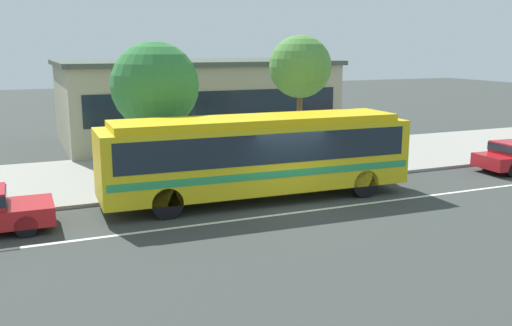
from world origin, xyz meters
TOP-DOWN VIEW (x-y plane):
  - ground_plane at (0.00, 0.00)m, footprint 120.00×120.00m
  - sidewalk_slab at (0.00, 6.51)m, footprint 60.00×8.00m
  - lane_stripe_center at (0.00, -0.80)m, footprint 56.00×0.16m
  - transit_bus at (-0.65, 1.16)m, footprint 10.84×2.78m
  - pedestrian_waiting_near_sign at (5.21, 3.50)m, footprint 0.45×0.45m
  - bus_stop_sign at (4.59, 3.14)m, footprint 0.15×0.44m
  - street_tree_near_stop at (-3.34, 4.74)m, footprint 3.33×3.33m
  - street_tree_mid_block at (2.87, 4.86)m, footprint 2.61×2.61m
  - station_building at (1.07, 14.48)m, footprint 14.60×9.25m

SIDE VIEW (x-z plane):
  - ground_plane at x=0.00m, z-range 0.00..0.00m
  - lane_stripe_center at x=0.00m, z-range 0.00..0.01m
  - sidewalk_slab at x=0.00m, z-range 0.00..0.12m
  - pedestrian_waiting_near_sign at x=5.21m, z-range 0.27..1.99m
  - transit_bus at x=-0.65m, z-range 0.24..3.16m
  - bus_stop_sign at x=4.59m, z-range 0.48..3.12m
  - station_building at x=1.07m, z-range 0.01..4.53m
  - street_tree_near_stop at x=-3.34m, z-range 1.12..6.48m
  - street_tree_mid_block at x=2.87m, z-range 1.60..7.23m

